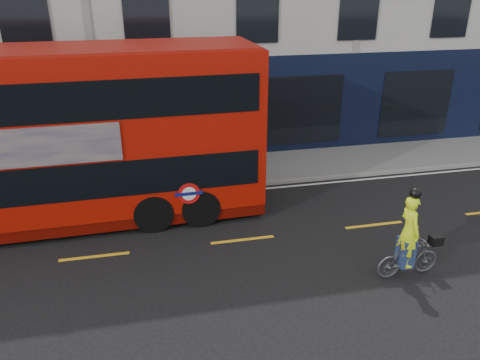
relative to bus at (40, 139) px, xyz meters
name	(u,v)px	position (x,y,z in m)	size (l,w,h in m)	color
ground	(90,291)	(1.31, -3.80, -2.60)	(120.00, 120.00, 0.00)	black
pavement	(103,180)	(1.31, 2.70, -2.54)	(60.00, 3.00, 0.12)	slate
kerb	(101,198)	(1.31, 1.20, -2.53)	(60.00, 0.12, 0.13)	gray
road_edge_line	(101,204)	(1.31, 0.90, -2.59)	(58.00, 0.10, 0.01)	silver
lane_dashes	(94,257)	(1.31, -2.30, -2.59)	(58.00, 0.12, 0.01)	gold
bus	(40,139)	(0.00, 0.00, 0.00)	(12.64, 3.16, 5.07)	#A91106
cyclist	(409,247)	(8.83, -4.81, -1.78)	(1.66, 0.67, 2.39)	#4A4C4F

